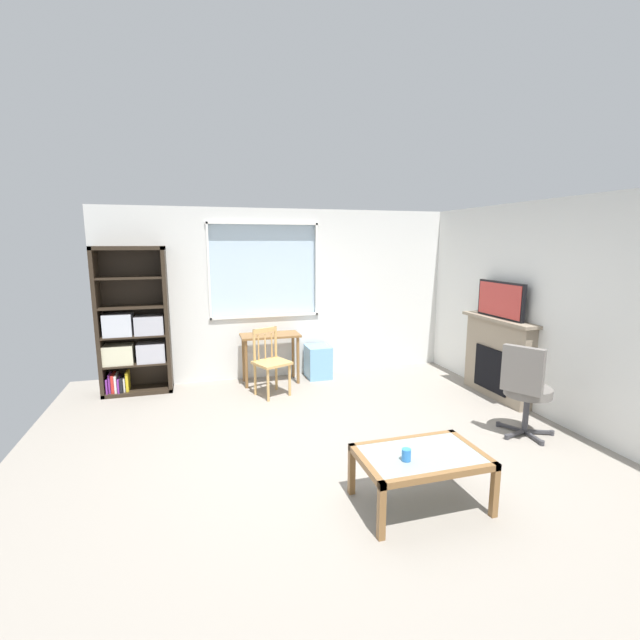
# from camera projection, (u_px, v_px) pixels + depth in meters

# --- Properties ---
(ground) EXTENTS (6.21, 6.06, 0.02)m
(ground) POSITION_uv_depth(u_px,v_px,m) (334.00, 446.00, 4.46)
(ground) COLOR gray
(wall_back_with_window) EXTENTS (5.21, 0.15, 2.52)m
(wall_back_with_window) POSITION_uv_depth(u_px,v_px,m) (285.00, 298.00, 6.65)
(wall_back_with_window) COLOR silver
(wall_back_with_window) RESTS_ON ground
(wall_right) EXTENTS (0.12, 5.26, 2.52)m
(wall_right) POSITION_uv_depth(u_px,v_px,m) (557.00, 311.00, 4.97)
(wall_right) COLOR silver
(wall_right) RESTS_ON ground
(bookshelf) EXTENTS (0.90, 0.38, 1.98)m
(bookshelf) POSITION_uv_depth(u_px,v_px,m) (133.00, 330.00, 5.89)
(bookshelf) COLOR #2D2319
(bookshelf) RESTS_ON ground
(desk_under_window) EXTENTS (0.85, 0.42, 0.72)m
(desk_under_window) POSITION_uv_depth(u_px,v_px,m) (270.00, 343.00, 6.34)
(desk_under_window) COLOR brown
(desk_under_window) RESTS_ON ground
(wooden_chair) EXTENTS (0.54, 0.53, 0.90)m
(wooden_chair) POSITION_uv_depth(u_px,v_px,m) (270.00, 361.00, 5.85)
(wooden_chair) COLOR tan
(wooden_chair) RESTS_ON ground
(plastic_drawer_unit) EXTENTS (0.35, 0.40, 0.49)m
(plastic_drawer_unit) POSITION_uv_depth(u_px,v_px,m) (318.00, 362.00, 6.65)
(plastic_drawer_unit) COLOR #72ADDB
(plastic_drawer_unit) RESTS_ON ground
(fireplace) EXTENTS (0.26, 1.24, 1.07)m
(fireplace) POSITION_uv_depth(u_px,v_px,m) (497.00, 357.00, 5.76)
(fireplace) COLOR gray
(fireplace) RESTS_ON ground
(tv) EXTENTS (0.06, 0.84, 0.47)m
(tv) POSITION_uv_depth(u_px,v_px,m) (500.00, 300.00, 5.62)
(tv) COLOR black
(tv) RESTS_ON fireplace
(office_chair) EXTENTS (0.61, 0.57, 1.00)m
(office_chair) POSITION_uv_depth(u_px,v_px,m) (526.00, 386.00, 4.56)
(office_chair) COLOR slate
(office_chair) RESTS_ON ground
(coffee_table) EXTENTS (0.97, 0.64, 0.43)m
(coffee_table) POSITION_uv_depth(u_px,v_px,m) (421.00, 461.00, 3.39)
(coffee_table) COLOR #8C9E99
(coffee_table) RESTS_ON ground
(sippy_cup) EXTENTS (0.07, 0.07, 0.09)m
(sippy_cup) POSITION_uv_depth(u_px,v_px,m) (406.00, 455.00, 3.26)
(sippy_cup) COLOR #337FD6
(sippy_cup) RESTS_ON coffee_table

